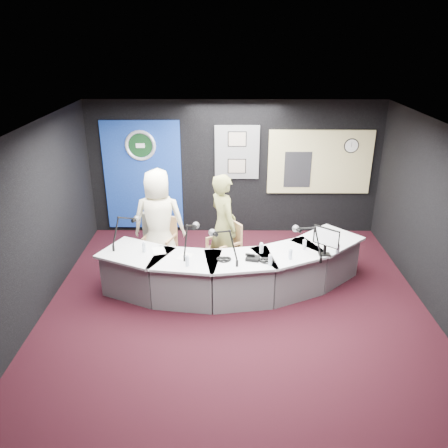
{
  "coord_description": "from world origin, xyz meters",
  "views": [
    {
      "loc": [
        -0.16,
        -5.98,
        4.02
      ],
      "look_at": [
        -0.2,
        0.8,
        1.1
      ],
      "focal_mm": 36.0,
      "sensor_mm": 36.0,
      "label": 1
    }
  ],
  "objects_px": {
    "broadcast_desk": "(233,270)",
    "armchair_left": "(160,246)",
    "person_woman": "(224,225)",
    "person_man": "(159,221)",
    "armchair_right": "(224,250)"
  },
  "relations": [
    {
      "from": "armchair_right",
      "to": "person_man",
      "type": "distance_m",
      "value": 1.26
    },
    {
      "from": "armchair_right",
      "to": "person_woman",
      "type": "distance_m",
      "value": 0.47
    },
    {
      "from": "broadcast_desk",
      "to": "armchair_left",
      "type": "bearing_deg",
      "value": 149.83
    },
    {
      "from": "broadcast_desk",
      "to": "person_woman",
      "type": "xyz_separation_m",
      "value": [
        -0.16,
        0.6,
        0.55
      ]
    },
    {
      "from": "broadcast_desk",
      "to": "armchair_left",
      "type": "height_order",
      "value": "armchair_left"
    },
    {
      "from": "armchair_right",
      "to": "person_man",
      "type": "xyz_separation_m",
      "value": [
        -1.15,
        0.16,
        0.48
      ]
    },
    {
      "from": "armchair_left",
      "to": "person_woman",
      "type": "relative_size",
      "value": 0.48
    },
    {
      "from": "armchair_right",
      "to": "person_woman",
      "type": "xyz_separation_m",
      "value": [
        0.0,
        0.0,
        0.47
      ]
    },
    {
      "from": "broadcast_desk",
      "to": "armchair_left",
      "type": "xyz_separation_m",
      "value": [
        -1.31,
        0.76,
        0.07
      ]
    },
    {
      "from": "broadcast_desk",
      "to": "armchair_left",
      "type": "distance_m",
      "value": 1.51
    },
    {
      "from": "broadcast_desk",
      "to": "armchair_right",
      "type": "bearing_deg",
      "value": 105.03
    },
    {
      "from": "person_man",
      "to": "armchair_right",
      "type": "bearing_deg",
      "value": 172.44
    },
    {
      "from": "armchair_left",
      "to": "armchair_right",
      "type": "distance_m",
      "value": 1.16
    },
    {
      "from": "broadcast_desk",
      "to": "armchair_right",
      "type": "relative_size",
      "value": 4.95
    },
    {
      "from": "broadcast_desk",
      "to": "armchair_right",
      "type": "height_order",
      "value": "armchair_right"
    }
  ]
}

